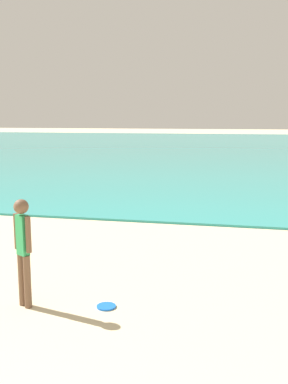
# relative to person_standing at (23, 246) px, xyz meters

# --- Properties ---
(water) EXTENTS (160.00, 60.00, 0.06)m
(water) POSITION_rel_person_standing_xyz_m (1.26, 35.30, -0.86)
(water) COLOR teal
(water) RESTS_ON ground
(person_standing) EXTENTS (0.32, 0.21, 1.56)m
(person_standing) POSITION_rel_person_standing_xyz_m (0.00, 0.00, 0.00)
(person_standing) COLOR brown
(person_standing) RESTS_ON ground
(frisbee) EXTENTS (0.28, 0.28, 0.03)m
(frisbee) POSITION_rel_person_standing_xyz_m (1.14, 0.20, -0.87)
(frisbee) COLOR blue
(frisbee) RESTS_ON ground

